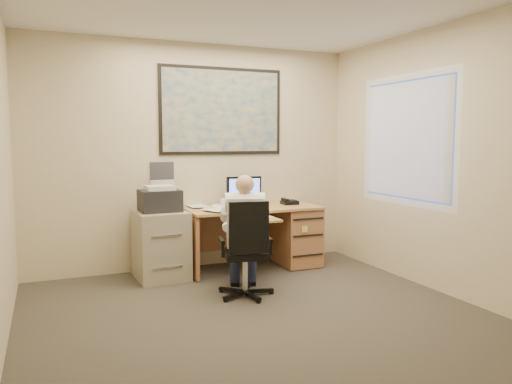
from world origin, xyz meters
name	(u,v)px	position (x,y,z in m)	size (l,w,h in m)	color
room_shell	(273,165)	(0.00, 0.00, 1.35)	(4.00, 4.50, 2.70)	#3B352E
desk	(276,230)	(0.92, 1.90, 0.44)	(1.60, 0.97, 1.10)	tan
world_map	(222,111)	(0.34, 2.23, 1.90)	(1.56, 0.03, 1.06)	#1E4C93
wall_calendar	(162,180)	(-0.41, 2.24, 1.08)	(0.28, 0.01, 0.42)	white
window_blinds	(406,140)	(1.97, 0.80, 1.55)	(0.06, 1.40, 1.30)	beige
filing_cabinet	(161,238)	(-0.52, 1.88, 0.45)	(0.56, 0.67, 1.05)	#A39A83
office_chair	(248,269)	(0.12, 0.86, 0.28)	(0.68, 0.68, 0.97)	black
person	(244,236)	(0.11, 0.93, 0.60)	(0.50, 0.71, 1.21)	white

